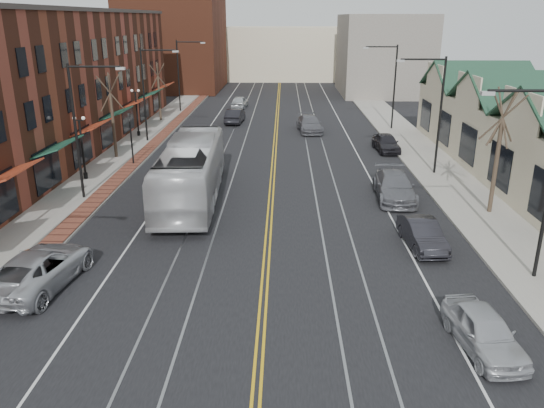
{
  "coord_description": "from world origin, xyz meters",
  "views": [
    {
      "loc": [
        0.75,
        -14.57,
        10.57
      ],
      "look_at": [
        0.21,
        9.73,
        2.0
      ],
      "focal_mm": 35.0,
      "sensor_mm": 36.0,
      "label": 1
    }
  ],
  "objects_px": {
    "parked_suv": "(39,268)",
    "parked_car_a": "(484,331)",
    "parked_car_c": "(394,186)",
    "transit_bus": "(191,171)",
    "parked_car_d": "(386,143)",
    "parked_car_b": "(422,234)"
  },
  "relations": [
    {
      "from": "transit_bus",
      "to": "parked_car_b",
      "type": "xyz_separation_m",
      "value": [
        12.31,
        -6.83,
        -1.14
      ]
    },
    {
      "from": "transit_bus",
      "to": "parked_car_d",
      "type": "relative_size",
      "value": 3.02
    },
    {
      "from": "parked_suv",
      "to": "parked_car_c",
      "type": "distance_m",
      "value": 20.48
    },
    {
      "from": "parked_car_a",
      "to": "parked_car_d",
      "type": "distance_m",
      "value": 28.07
    },
    {
      "from": "parked_suv",
      "to": "parked_car_d",
      "type": "height_order",
      "value": "parked_suv"
    },
    {
      "from": "transit_bus",
      "to": "parked_car_d",
      "type": "xyz_separation_m",
      "value": [
        14.11,
        12.79,
        -1.08
      ]
    },
    {
      "from": "transit_bus",
      "to": "parked_car_a",
      "type": "height_order",
      "value": "transit_bus"
    },
    {
      "from": "parked_suv",
      "to": "parked_car_b",
      "type": "distance_m",
      "value": 17.35
    },
    {
      "from": "parked_car_a",
      "to": "parked_car_c",
      "type": "bearing_deg",
      "value": 82.56
    },
    {
      "from": "parked_car_b",
      "to": "parked_car_c",
      "type": "relative_size",
      "value": 0.75
    },
    {
      "from": "transit_bus",
      "to": "parked_car_d",
      "type": "height_order",
      "value": "transit_bus"
    },
    {
      "from": "parked_car_b",
      "to": "parked_car_d",
      "type": "distance_m",
      "value": 19.71
    },
    {
      "from": "parked_car_c",
      "to": "parked_car_d",
      "type": "height_order",
      "value": "parked_car_c"
    },
    {
      "from": "parked_suv",
      "to": "parked_car_a",
      "type": "relative_size",
      "value": 1.4
    },
    {
      "from": "parked_car_b",
      "to": "parked_car_d",
      "type": "height_order",
      "value": "parked_car_d"
    },
    {
      "from": "transit_bus",
      "to": "parked_car_a",
      "type": "relative_size",
      "value": 3.22
    },
    {
      "from": "parked_car_b",
      "to": "parked_car_c",
      "type": "xyz_separation_m",
      "value": [
        0.07,
        7.3,
        0.12
      ]
    },
    {
      "from": "parked_car_b",
      "to": "transit_bus",
      "type": "bearing_deg",
      "value": 146.63
    },
    {
      "from": "transit_bus",
      "to": "parked_car_c",
      "type": "distance_m",
      "value": 12.43
    },
    {
      "from": "parked_car_a",
      "to": "parked_car_c",
      "type": "relative_size",
      "value": 0.74
    },
    {
      "from": "parked_car_a",
      "to": "parked_car_b",
      "type": "relative_size",
      "value": 0.98
    },
    {
      "from": "parked_car_b",
      "to": "parked_car_a",
      "type": "bearing_deg",
      "value": -94.34
    }
  ]
}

